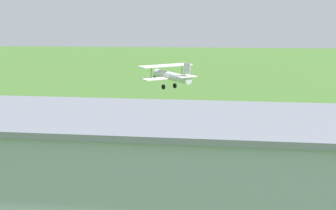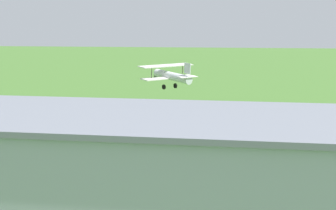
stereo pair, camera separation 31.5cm
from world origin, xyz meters
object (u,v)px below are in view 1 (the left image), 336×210
at_px(car_green, 53,150).
at_px(person_crossing_taxiway, 287,153).
at_px(biplane, 170,75).
at_px(person_walking_on_apron, 270,149).
at_px(hangar, 142,167).
at_px(person_at_fence_line, 216,150).

relative_size(car_green, person_crossing_taxiway, 2.44).
relative_size(biplane, person_walking_on_apron, 4.67).
bearing_deg(person_crossing_taxiway, car_green, 5.83).
height_order(hangar, person_walking_on_apron, hangar).
xyz_separation_m(hangar, car_green, (11.10, -13.04, -2.64)).
xyz_separation_m(hangar, person_crossing_taxiway, (-10.75, -15.27, -2.69)).
relative_size(hangar, biplane, 3.62).
bearing_deg(person_walking_on_apron, person_crossing_taxiway, 136.07).
bearing_deg(car_green, person_walking_on_apron, -169.80).
height_order(hangar, car_green, hangar).
height_order(car_green, person_crossing_taxiway, car_green).
height_order(person_crossing_taxiway, person_at_fence_line, person_crossing_taxiway).
xyz_separation_m(biplane, person_at_fence_line, (-6.62, 16.12, -5.47)).
height_order(biplane, person_crossing_taxiway, biplane).
distance_m(person_crossing_taxiway, person_at_fence_line, 6.55).
bearing_deg(car_green, person_at_fence_line, -170.64).
xyz_separation_m(biplane, person_crossing_taxiway, (-13.16, 16.41, -5.39)).
relative_size(car_green, person_at_fence_line, 2.68).
bearing_deg(person_at_fence_line, person_crossing_taxiway, 177.46).
height_order(car_green, person_at_fence_line, car_green).
bearing_deg(hangar, biplane, -85.65).
bearing_deg(person_at_fence_line, biplane, -67.68).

